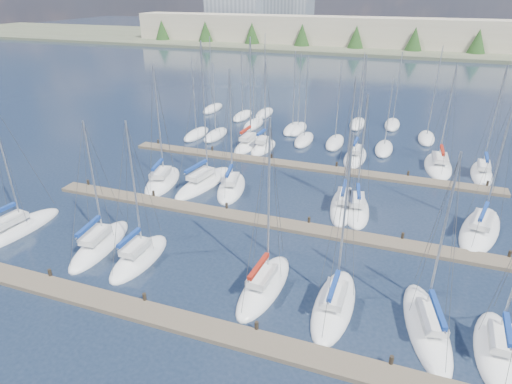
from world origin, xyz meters
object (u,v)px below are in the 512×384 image
(sailboat_h, at_px, (163,181))
(sailboat_p, at_px, (355,157))
(sailboat_o, at_px, (263,147))
(sailboat_l, at_px, (356,209))
(sailboat_q, at_px, (438,166))
(sailboat_r, at_px, (482,173))
(sailboat_k, at_px, (343,205))
(sailboat_n, at_px, (249,144))
(sailboat_d, at_px, (264,286))
(sailboat_i, at_px, (204,182))
(sailboat_f, at_px, (427,327))
(sailboat_c, at_px, (139,258))
(sailboat_m, at_px, (480,230))
(sailboat_g, at_px, (496,350))
(sailboat_e, at_px, (334,305))
(sailboat_j, at_px, (231,188))
(sailboat_b, at_px, (100,245))
(sailboat_a, at_px, (15,230))

(sailboat_h, height_order, sailboat_p, sailboat_h)
(sailboat_o, distance_m, sailboat_l, 19.14)
(sailboat_q, bearing_deg, sailboat_r, -12.91)
(sailboat_k, relative_size, sailboat_n, 0.90)
(sailboat_r, distance_m, sailboat_n, 28.40)
(sailboat_d, relative_size, sailboat_q, 1.04)
(sailboat_o, bearing_deg, sailboat_p, 6.79)
(sailboat_k, relative_size, sailboat_i, 0.85)
(sailboat_n, distance_m, sailboat_l, 21.19)
(sailboat_i, height_order, sailboat_f, sailboat_i)
(sailboat_h, bearing_deg, sailboat_c, -78.81)
(sailboat_m, height_order, sailboat_c, sailboat_m)
(sailboat_g, height_order, sailboat_c, sailboat_g)
(sailboat_p, distance_m, sailboat_e, 28.26)
(sailboat_m, distance_m, sailboat_j, 23.85)
(sailboat_j, xyz_separation_m, sailboat_n, (-3.05, 13.41, 0.02))
(sailboat_n, relative_size, sailboat_l, 1.24)
(sailboat_j, relative_size, sailboat_p, 1.00)
(sailboat_o, relative_size, sailboat_l, 1.03)
(sailboat_m, relative_size, sailboat_b, 1.16)
(sailboat_f, bearing_deg, sailboat_q, 75.47)
(sailboat_j, distance_m, sailboat_c, 14.48)
(sailboat_d, distance_m, sailboat_q, 30.79)
(sailboat_p, bearing_deg, sailboat_a, -130.95)
(sailboat_c, xyz_separation_m, sailboat_b, (-4.10, 0.50, -0.01))
(sailboat_g, relative_size, sailboat_l, 1.01)
(sailboat_e, height_order, sailboat_n, sailboat_n)
(sailboat_c, height_order, sailboat_r, sailboat_r)
(sailboat_h, height_order, sailboat_a, sailboat_h)
(sailboat_m, relative_size, sailboat_j, 1.00)
(sailboat_g, height_order, sailboat_f, sailboat_f)
(sailboat_a, bearing_deg, sailboat_q, 45.48)
(sailboat_m, distance_m, sailboat_i, 27.18)
(sailboat_m, relative_size, sailboat_l, 1.11)
(sailboat_i, relative_size, sailboat_p, 1.18)
(sailboat_d, distance_m, sailboat_e, 5.06)
(sailboat_k, xyz_separation_m, sailboat_l, (1.29, -0.39, -0.01))
(sailboat_h, bearing_deg, sailboat_m, -11.97)
(sailboat_g, distance_m, sailboat_k, 19.23)
(sailboat_e, bearing_deg, sailboat_m, 54.93)
(sailboat_i, xyz_separation_m, sailboat_h, (-4.42, -1.18, -0.01))
(sailboat_f, relative_size, sailboat_n, 0.85)
(sailboat_q, bearing_deg, sailboat_k, -125.26)
(sailboat_b, bearing_deg, sailboat_d, -8.65)
(sailboat_g, distance_m, sailboat_e, 9.71)
(sailboat_a, bearing_deg, sailboat_o, 70.08)
(sailboat_r, bearing_deg, sailboat_h, -153.71)
(sailboat_a, distance_m, sailboat_b, 8.51)
(sailboat_i, bearing_deg, sailboat_b, -91.55)
(sailboat_n, bearing_deg, sailboat_i, -88.83)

